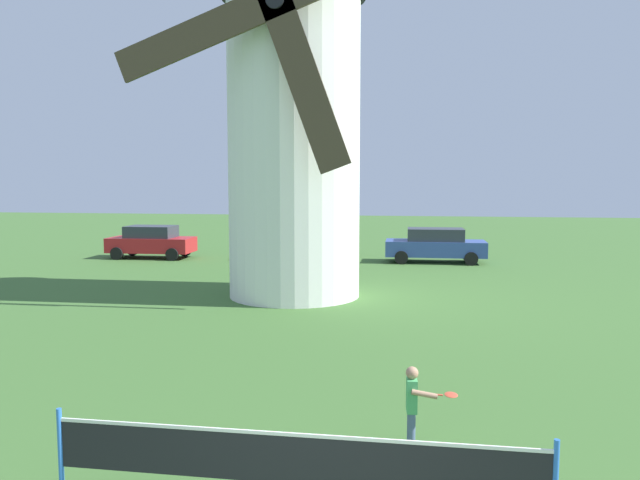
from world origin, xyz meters
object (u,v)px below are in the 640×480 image
object	(u,v)px
player_far	(413,402)
parked_car_mustard	(294,242)
windmill	(294,108)
parked_car_blue	(435,245)
parked_car_red	(151,241)
tennis_net	(292,459)

from	to	relation	value
player_far	parked_car_mustard	xyz separation A→B (m)	(-5.63, 19.85, 0.14)
windmill	parked_car_blue	world-z (taller)	windmill
player_far	parked_car_red	xyz separation A→B (m)	(-12.54, 19.19, 0.14)
player_far	parked_car_blue	distance (m)	19.74
windmill	player_far	xyz separation A→B (m)	(3.85, -10.85, -5.36)
tennis_net	parked_car_blue	world-z (taller)	parked_car_blue
parked_car_mustard	parked_car_blue	distance (m)	6.59
tennis_net	windmill	bearing A→B (deg)	101.12
windmill	parked_car_blue	bearing A→B (deg)	61.54
parked_car_red	player_far	bearing A→B (deg)	-56.85
windmill	parked_car_red	xyz separation A→B (m)	(-8.69, 8.34, -5.21)
player_far	parked_car_red	world-z (taller)	parked_car_red
parked_car_mustard	parked_car_blue	world-z (taller)	same
tennis_net	parked_car_mustard	bearing A→B (deg)	101.16
parked_car_red	parked_car_mustard	world-z (taller)	same
player_far	parked_car_blue	size ratio (longest dim) A/B	0.26
parked_car_mustard	windmill	bearing A→B (deg)	-78.79
windmill	parked_car_red	distance (m)	13.12
windmill	parked_car_mustard	xyz separation A→B (m)	(-1.78, 8.99, -5.21)
parked_car_red	tennis_net	bearing A→B (deg)	-62.12
windmill	parked_car_blue	xyz separation A→B (m)	(4.80, 8.86, -5.21)
windmill	tennis_net	distance (m)	14.16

